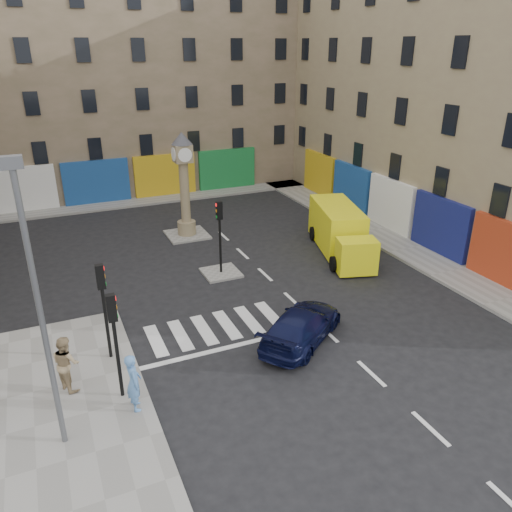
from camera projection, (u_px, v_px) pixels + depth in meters
ground at (341, 345)px, 19.36m from camera, size 120.00×120.00×0.00m
sidewalk_left at (37, 471)px, 13.56m from camera, size 7.00×16.00×0.15m
sidewalk_right at (372, 231)px, 30.97m from camera, size 2.60×30.00×0.15m
sidewalk_far at (129, 202)px, 36.52m from camera, size 32.00×2.40×0.15m
island_near at (221, 273)px, 25.32m from camera, size 1.80×1.80×0.12m
island_far at (187, 235)px, 30.37m from camera, size 2.40×2.40×0.12m
building_right at (470, 93)px, 30.21m from camera, size 10.00×30.00×16.00m
building_far at (103, 76)px, 38.09m from camera, size 32.00×10.00×17.00m
traffic_light_left_near at (114, 330)px, 15.41m from camera, size 0.28×0.22×3.70m
traffic_light_left_far at (103, 297)px, 17.43m from camera, size 0.28×0.22×3.70m
traffic_light_island at (220, 226)px, 24.33m from camera, size 0.28×0.22×3.70m
lamp_post at (38, 299)px, 12.68m from camera, size 0.50×0.25×8.30m
clock_pillar at (184, 179)px, 29.00m from camera, size 1.20×1.20×6.10m
navy_sedan at (301, 326)px, 19.39m from camera, size 4.88×4.33×1.36m
yellow_van at (340, 231)px, 27.64m from camera, size 3.82×7.04×2.46m
pedestrian_blue at (134, 382)px, 15.44m from camera, size 0.49×0.73×1.95m
pedestrian_tan at (66, 363)px, 16.37m from camera, size 1.08×1.17×1.95m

